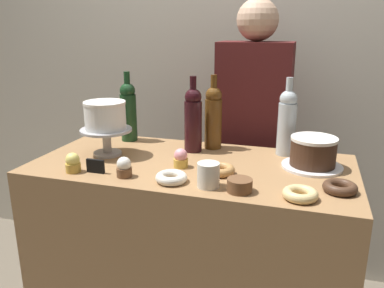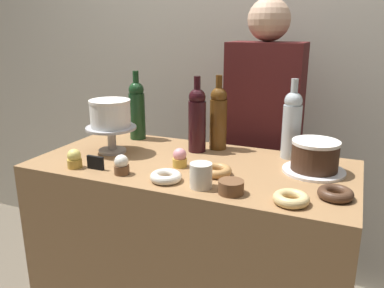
% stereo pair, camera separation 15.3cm
% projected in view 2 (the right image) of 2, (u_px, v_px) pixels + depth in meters
% --- Properties ---
extents(back_wall, '(6.00, 0.05, 2.60)m').
position_uv_depth(back_wall, '(253.00, 58.00, 2.23)').
color(back_wall, beige).
rests_on(back_wall, ground_plane).
extents(display_counter, '(1.26, 0.61, 0.95)m').
position_uv_depth(display_counter, '(192.00, 267.00, 1.69)').
color(display_counter, '#997047').
rests_on(display_counter, ground_plane).
extents(cake_stand_pedestal, '(0.21, 0.21, 0.11)m').
position_uv_depth(cake_stand_pedestal, '(111.00, 135.00, 1.68)').
color(cake_stand_pedestal, '#B2B2B7').
rests_on(cake_stand_pedestal, display_counter).
extents(white_layer_cake, '(0.17, 0.17, 0.12)m').
position_uv_depth(white_layer_cake, '(110.00, 113.00, 1.65)').
color(white_layer_cake, white).
rests_on(white_layer_cake, cake_stand_pedestal).
extents(silver_serving_platter, '(0.23, 0.23, 0.01)m').
position_uv_depth(silver_serving_platter, '(314.00, 171.00, 1.46)').
color(silver_serving_platter, white).
rests_on(silver_serving_platter, display_counter).
extents(chocolate_round_cake, '(0.17, 0.17, 0.11)m').
position_uv_depth(chocolate_round_cake, '(315.00, 155.00, 1.45)').
color(chocolate_round_cake, '#3D2619').
rests_on(chocolate_round_cake, silver_serving_platter).
extents(wine_bottle_green, '(0.08, 0.08, 0.33)m').
position_uv_depth(wine_bottle_green, '(137.00, 109.00, 1.87)').
color(wine_bottle_green, '#193D1E').
rests_on(wine_bottle_green, display_counter).
extents(wine_bottle_dark_red, '(0.08, 0.08, 0.33)m').
position_uv_depth(wine_bottle_dark_red, '(197.00, 119.00, 1.67)').
color(wine_bottle_dark_red, black).
rests_on(wine_bottle_dark_red, display_counter).
extents(wine_bottle_clear, '(0.08, 0.08, 0.33)m').
position_uv_depth(wine_bottle_clear, '(292.00, 124.00, 1.59)').
color(wine_bottle_clear, '#B2BCC1').
rests_on(wine_bottle_clear, display_counter).
extents(wine_bottle_amber, '(0.08, 0.08, 0.33)m').
position_uv_depth(wine_bottle_amber, '(218.00, 117.00, 1.71)').
color(wine_bottle_amber, '#5B3814').
rests_on(wine_bottle_amber, display_counter).
extents(cupcake_lemon, '(0.06, 0.06, 0.07)m').
position_uv_depth(cupcake_lemon, '(74.00, 159.00, 1.50)').
color(cupcake_lemon, gold).
rests_on(cupcake_lemon, display_counter).
extents(cupcake_vanilla, '(0.06, 0.06, 0.07)m').
position_uv_depth(cupcake_vanilla, '(122.00, 165.00, 1.43)').
color(cupcake_vanilla, brown).
rests_on(cupcake_vanilla, display_counter).
extents(cupcake_strawberry, '(0.06, 0.06, 0.07)m').
position_uv_depth(cupcake_strawberry, '(180.00, 158.00, 1.51)').
color(cupcake_strawberry, gold).
rests_on(cupcake_strawberry, display_counter).
extents(donut_glazed, '(0.11, 0.11, 0.03)m').
position_uv_depth(donut_glazed, '(291.00, 199.00, 1.20)').
color(donut_glazed, '#E0C17F').
rests_on(donut_glazed, display_counter).
extents(donut_sugar, '(0.11, 0.11, 0.03)m').
position_uv_depth(donut_sugar, '(166.00, 177.00, 1.37)').
color(donut_sugar, silver).
rests_on(donut_sugar, display_counter).
extents(donut_maple, '(0.11, 0.11, 0.03)m').
position_uv_depth(donut_maple, '(216.00, 171.00, 1.43)').
color(donut_maple, '#B27F47').
rests_on(donut_maple, display_counter).
extents(donut_chocolate, '(0.11, 0.11, 0.03)m').
position_uv_depth(donut_chocolate, '(335.00, 193.00, 1.24)').
color(donut_chocolate, '#472D1E').
rests_on(donut_chocolate, display_counter).
extents(cookie_stack, '(0.08, 0.08, 0.04)m').
position_uv_depth(cookie_stack, '(231.00, 187.00, 1.27)').
color(cookie_stack, brown).
rests_on(cookie_stack, display_counter).
extents(price_sign_chalkboard, '(0.07, 0.01, 0.05)m').
position_uv_depth(price_sign_chalkboard, '(95.00, 163.00, 1.49)').
color(price_sign_chalkboard, black).
rests_on(price_sign_chalkboard, display_counter).
extents(coffee_cup_ceramic, '(0.08, 0.08, 0.08)m').
position_uv_depth(coffee_cup_ceramic, '(201.00, 175.00, 1.31)').
color(coffee_cup_ceramic, silver).
rests_on(coffee_cup_ceramic, display_counter).
extents(barista_figure, '(0.36, 0.22, 1.60)m').
position_uv_depth(barista_figure, '(262.00, 155.00, 2.01)').
color(barista_figure, black).
rests_on(barista_figure, ground_plane).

